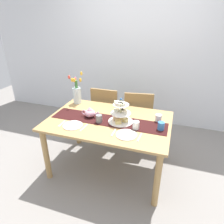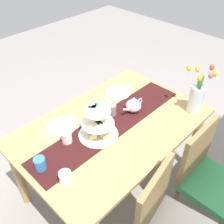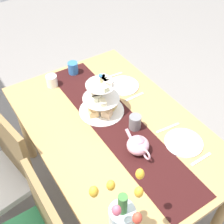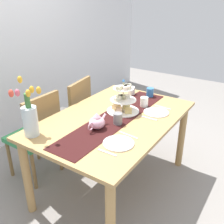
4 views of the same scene
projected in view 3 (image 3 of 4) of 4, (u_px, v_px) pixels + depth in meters
name	position (u px, v px, depth m)	size (l,w,h in m)	color
ground_plane	(114.00, 189.00, 2.41)	(8.00, 8.00, 0.00)	gray
dining_table	(114.00, 136.00, 1.97)	(1.50, 0.98, 0.75)	tan
chair_right	(2.00, 173.00, 1.92)	(0.49, 0.49, 0.91)	olive
table_runner	(116.00, 124.00, 1.90)	(1.43, 0.29, 0.00)	black
tiered_cake_stand	(101.00, 100.00, 1.91)	(0.30, 0.30, 0.30)	beige
teapot	(138.00, 145.00, 1.70)	(0.24, 0.13, 0.14)	#E5A8BC
tulip_vase	(122.00, 220.00, 1.28)	(0.21, 0.24, 0.45)	silver
cream_jug	(52.00, 81.00, 2.15)	(0.08, 0.08, 0.09)	white
dinner_plate_left	(184.00, 143.00, 1.78)	(0.23, 0.23, 0.01)	white
fork_left	(201.00, 159.00, 1.70)	(0.02, 0.15, 0.01)	silver
knife_left	(168.00, 128.00, 1.87)	(0.01, 0.17, 0.01)	silver
dinner_plate_right	(123.00, 86.00, 2.17)	(0.23, 0.23, 0.01)	white
fork_right	(135.00, 97.00, 2.09)	(0.02, 0.15, 0.01)	silver
knife_right	(112.00, 76.00, 2.26)	(0.01, 0.17, 0.01)	silver
mug_grey	(135.00, 122.00, 1.84)	(0.08, 0.08, 0.10)	slate
mug_white_text	(99.00, 84.00, 2.12)	(0.08, 0.08, 0.10)	white
mug_orange	(73.00, 68.00, 2.26)	(0.08, 0.08, 0.10)	#3370B7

